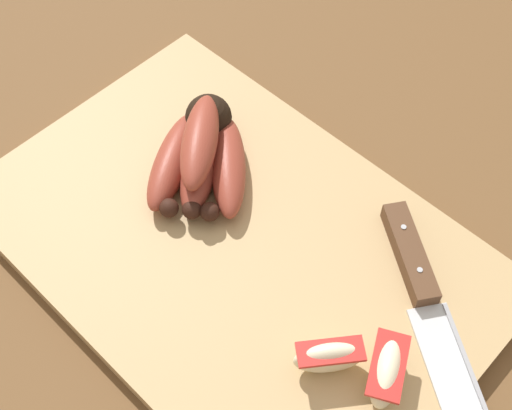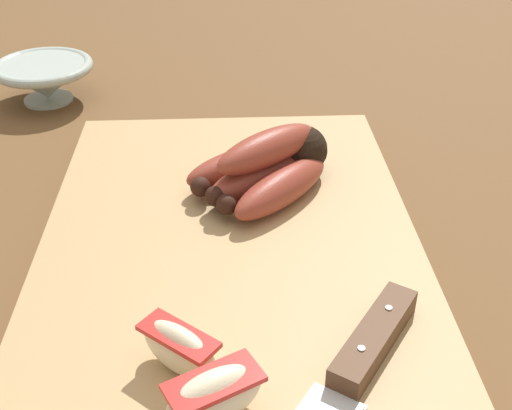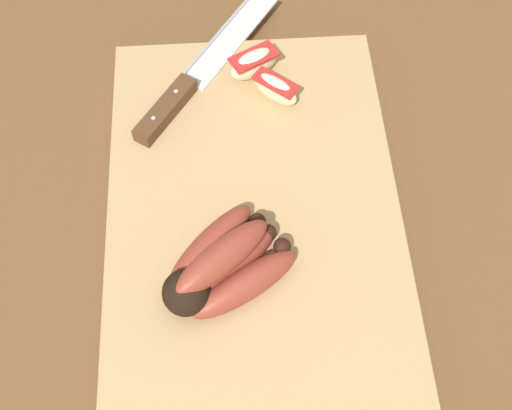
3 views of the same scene
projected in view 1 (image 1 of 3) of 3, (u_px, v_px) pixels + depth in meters
ground_plane at (213, 246)px, 0.66m from camera, size 6.00×6.00×0.00m
cutting_board at (236, 245)px, 0.65m from camera, size 0.47×0.32×0.02m
banana_bunch at (201, 153)px, 0.67m from camera, size 0.14×0.15×0.06m
chefs_knife at (427, 302)px, 0.60m from camera, size 0.25×0.18×0.02m
apple_wedge_near at (329, 357)px, 0.55m from camera, size 0.05×0.06×0.04m
apple_wedge_middle at (385, 372)px, 0.55m from camera, size 0.05×0.07×0.04m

